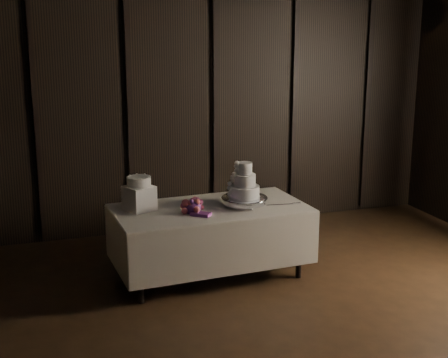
# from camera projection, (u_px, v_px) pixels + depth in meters

# --- Properties ---
(room) EXTENTS (6.08, 7.08, 3.08)m
(room) POSITION_uv_depth(u_px,v_px,m) (352.00, 172.00, 4.76)
(room) COLOR black
(room) RESTS_ON ground
(display_table) EXTENTS (2.04, 1.15, 0.76)m
(display_table) POSITION_uv_depth(u_px,v_px,m) (210.00, 239.00, 6.53)
(display_table) COLOR beige
(display_table) RESTS_ON ground
(cake_stand) EXTENTS (0.63, 0.63, 0.09)m
(cake_stand) POSITION_uv_depth(u_px,v_px,m) (244.00, 202.00, 6.49)
(cake_stand) COLOR silver
(cake_stand) RESTS_ON display_table
(wedding_cake) EXTENTS (0.35, 0.31, 0.37)m
(wedding_cake) POSITION_uv_depth(u_px,v_px,m) (243.00, 184.00, 6.42)
(wedding_cake) COLOR white
(wedding_cake) RESTS_ON cake_stand
(bouquet) EXTENTS (0.49, 0.50, 0.19)m
(bouquet) POSITION_uv_depth(u_px,v_px,m) (193.00, 206.00, 6.24)
(bouquet) COLOR #B8414D
(bouquet) RESTS_ON display_table
(box_pedestal) EXTENTS (0.34, 0.34, 0.25)m
(box_pedestal) POSITION_uv_depth(u_px,v_px,m) (139.00, 198.00, 6.32)
(box_pedestal) COLOR white
(box_pedestal) RESTS_ON display_table
(small_cake) EXTENTS (0.32, 0.32, 0.10)m
(small_cake) POSITION_uv_depth(u_px,v_px,m) (139.00, 182.00, 6.28)
(small_cake) COLOR white
(small_cake) RESTS_ON box_pedestal
(cake_knife) EXTENTS (0.37, 0.07, 0.01)m
(cake_knife) POSITION_uv_depth(u_px,v_px,m) (279.00, 205.00, 6.52)
(cake_knife) COLOR silver
(cake_knife) RESTS_ON display_table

